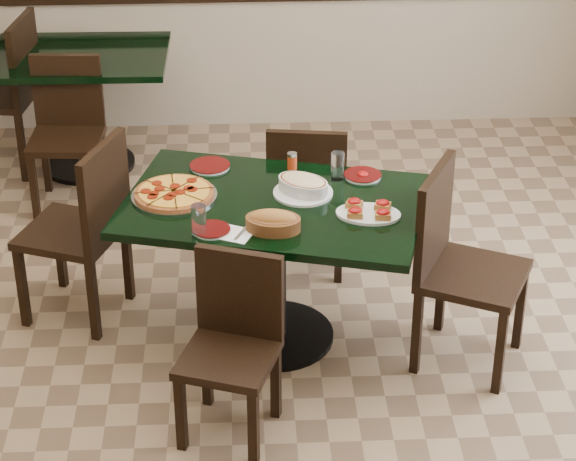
{
  "coord_description": "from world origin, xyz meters",
  "views": [
    {
      "loc": [
        -0.08,
        -4.33,
        3.15
      ],
      "look_at": [
        0.13,
        0.0,
        0.7
      ],
      "focal_mm": 70.0,
      "sensor_mm": 36.0,
      "label": 1
    }
  ],
  "objects_px": {
    "lasagna_casserole": "(303,185)",
    "main_table": "(274,237)",
    "back_chair_left": "(9,85)",
    "bruschetta_platter": "(368,211)",
    "back_table": "(82,89)",
    "back_chair_near": "(67,124)",
    "pepperoni_pizza": "(174,193)",
    "chair_far": "(308,191)",
    "chair_right": "(456,257)",
    "bread_basket": "(273,222)",
    "chair_left": "(87,221)",
    "chair_near": "(233,337)"
  },
  "relations": [
    {
      "from": "lasagna_casserole",
      "to": "main_table",
      "type": "bearing_deg",
      "value": -115.89
    },
    {
      "from": "back_chair_left",
      "to": "bruschetta_platter",
      "type": "distance_m",
      "value": 2.91
    },
    {
      "from": "back_table",
      "to": "lasagna_casserole",
      "type": "height_order",
      "value": "lasagna_casserole"
    },
    {
      "from": "back_table",
      "to": "back_chair_near",
      "type": "distance_m",
      "value": 0.45
    },
    {
      "from": "back_chair_near",
      "to": "pepperoni_pizza",
      "type": "distance_m",
      "value": 1.63
    },
    {
      "from": "chair_far",
      "to": "chair_right",
      "type": "xyz_separation_m",
      "value": [
        0.62,
        -0.79,
        0.06
      ]
    },
    {
      "from": "chair_right",
      "to": "bruschetta_platter",
      "type": "bearing_deg",
      "value": 111.99
    },
    {
      "from": "back_table",
      "to": "back_chair_left",
      "type": "distance_m",
      "value": 0.44
    },
    {
      "from": "bread_basket",
      "to": "chair_far",
      "type": "bearing_deg",
      "value": 86.51
    },
    {
      "from": "chair_left",
      "to": "back_table",
      "type": "bearing_deg",
      "value": -151.96
    },
    {
      "from": "bruschetta_platter",
      "to": "back_chair_left",
      "type": "bearing_deg",
      "value": 144.87
    },
    {
      "from": "main_table",
      "to": "chair_far",
      "type": "bearing_deg",
      "value": 87.05
    },
    {
      "from": "chair_far",
      "to": "chair_near",
      "type": "distance_m",
      "value": 1.31
    },
    {
      "from": "main_table",
      "to": "chair_far",
      "type": "distance_m",
      "value": 0.65
    },
    {
      "from": "pepperoni_pizza",
      "to": "chair_far",
      "type": "bearing_deg",
      "value": 39.75
    },
    {
      "from": "back_chair_near",
      "to": "back_chair_left",
      "type": "height_order",
      "value": "back_chair_left"
    },
    {
      "from": "bread_basket",
      "to": "bruschetta_platter",
      "type": "xyz_separation_m",
      "value": [
        0.43,
        0.11,
        -0.02
      ]
    },
    {
      "from": "back_table",
      "to": "bruschetta_platter",
      "type": "distance_m",
      "value": 2.62
    },
    {
      "from": "chair_left",
      "to": "pepperoni_pizza",
      "type": "xyz_separation_m",
      "value": [
        0.44,
        -0.18,
        0.23
      ]
    },
    {
      "from": "main_table",
      "to": "back_chair_near",
      "type": "distance_m",
      "value": 1.91
    },
    {
      "from": "lasagna_casserole",
      "to": "bruschetta_platter",
      "type": "height_order",
      "value": "lasagna_casserole"
    },
    {
      "from": "chair_far",
      "to": "bread_basket",
      "type": "relative_size",
      "value": 3.22
    },
    {
      "from": "chair_far",
      "to": "bread_basket",
      "type": "xyz_separation_m",
      "value": [
        -0.21,
        -0.87,
        0.31
      ]
    },
    {
      "from": "chair_near",
      "to": "lasagna_casserole",
      "type": "height_order",
      "value": "lasagna_casserole"
    },
    {
      "from": "main_table",
      "to": "chair_near",
      "type": "bearing_deg",
      "value": -92.28
    },
    {
      "from": "chair_near",
      "to": "pepperoni_pizza",
      "type": "height_order",
      "value": "chair_near"
    },
    {
      "from": "chair_near",
      "to": "back_chair_left",
      "type": "distance_m",
      "value": 2.94
    },
    {
      "from": "chair_far",
      "to": "chair_near",
      "type": "relative_size",
      "value": 1.06
    },
    {
      "from": "chair_left",
      "to": "back_chair_left",
      "type": "bearing_deg",
      "value": -138.33
    },
    {
      "from": "chair_left",
      "to": "pepperoni_pizza",
      "type": "relative_size",
      "value": 2.4
    },
    {
      "from": "main_table",
      "to": "lasagna_casserole",
      "type": "relative_size",
      "value": 5.13
    },
    {
      "from": "chair_far",
      "to": "back_chair_left",
      "type": "bearing_deg",
      "value": -30.33
    },
    {
      "from": "chair_left",
      "to": "bread_basket",
      "type": "xyz_separation_m",
      "value": [
        0.88,
        -0.51,
        0.26
      ]
    },
    {
      "from": "chair_right",
      "to": "chair_near",
      "type": "bearing_deg",
      "value": 140.17
    },
    {
      "from": "chair_right",
      "to": "pepperoni_pizza",
      "type": "xyz_separation_m",
      "value": [
        -1.28,
        0.25,
        0.23
      ]
    },
    {
      "from": "chair_far",
      "to": "chair_right",
      "type": "distance_m",
      "value": 1.01
    },
    {
      "from": "pepperoni_pizza",
      "to": "bread_basket",
      "type": "distance_m",
      "value": 0.55
    },
    {
      "from": "main_table",
      "to": "pepperoni_pizza",
      "type": "bearing_deg",
      "value": -174.39
    },
    {
      "from": "pepperoni_pizza",
      "to": "bruschetta_platter",
      "type": "relative_size",
      "value": 1.21
    },
    {
      "from": "back_chair_left",
      "to": "lasagna_casserole",
      "type": "height_order",
      "value": "back_chair_left"
    },
    {
      "from": "chair_far",
      "to": "pepperoni_pizza",
      "type": "height_order",
      "value": "chair_far"
    },
    {
      "from": "pepperoni_pizza",
      "to": "chair_right",
      "type": "bearing_deg",
      "value": -11.2
    },
    {
      "from": "main_table",
      "to": "back_chair_near",
      "type": "height_order",
      "value": "back_chair_near"
    },
    {
      "from": "main_table",
      "to": "chair_left",
      "type": "bearing_deg",
      "value": 179.09
    },
    {
      "from": "main_table",
      "to": "bruschetta_platter",
      "type": "distance_m",
      "value": 0.49
    },
    {
      "from": "chair_near",
      "to": "pepperoni_pizza",
      "type": "bearing_deg",
      "value": 129.38
    },
    {
      "from": "back_table",
      "to": "chair_far",
      "type": "distance_m",
      "value": 1.88
    },
    {
      "from": "back_table",
      "to": "pepperoni_pizza",
      "type": "height_order",
      "value": "pepperoni_pizza"
    },
    {
      "from": "main_table",
      "to": "bruschetta_platter",
      "type": "bearing_deg",
      "value": -4.65
    },
    {
      "from": "chair_right",
      "to": "lasagna_casserole",
      "type": "xyz_separation_m",
      "value": [
        -0.68,
        0.25,
        0.26
      ]
    }
  ]
}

